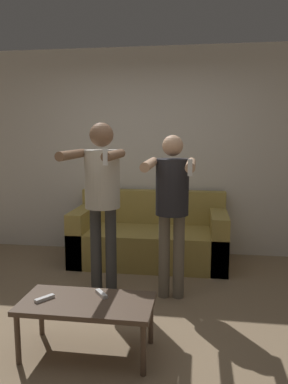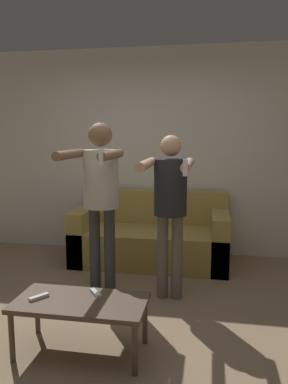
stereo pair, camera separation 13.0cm
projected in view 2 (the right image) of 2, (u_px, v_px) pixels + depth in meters
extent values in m
plane|color=#937A5B|center=(111.00, 323.00, 3.17)|extent=(14.00, 14.00, 0.00)
cube|color=silver|center=(150.00, 152.00, 4.99)|extent=(6.40, 0.06, 2.70)
cube|color=#AD9347|center=(151.00, 246.00, 4.65)|extent=(1.88, 0.87, 0.43)
cube|color=#AD9347|center=(155.00, 207.00, 4.93)|extent=(1.88, 0.16, 0.44)
cube|color=#AD9347|center=(86.00, 234.00, 4.78)|extent=(0.20, 0.87, 0.67)
cube|color=#AD9347|center=(220.00, 240.00, 4.49)|extent=(0.20, 0.87, 0.67)
cylinder|color=#383838|center=(95.00, 250.00, 3.75)|extent=(0.11, 0.11, 0.88)
cylinder|color=#383838|center=(110.00, 251.00, 3.73)|extent=(0.11, 0.11, 0.88)
cylinder|color=beige|center=(101.00, 179.00, 3.63)|extent=(0.34, 0.34, 0.56)
sphere|color=brown|center=(100.00, 135.00, 3.57)|extent=(0.23, 0.23, 0.23)
cylinder|color=brown|center=(70.00, 154.00, 3.32)|extent=(0.08, 0.62, 0.08)
cylinder|color=brown|center=(111.00, 155.00, 3.26)|extent=(0.08, 0.62, 0.08)
cube|color=white|center=(101.00, 157.00, 2.96)|extent=(0.04, 0.03, 0.13)
cylinder|color=#6B6051|center=(162.00, 256.00, 3.64)|extent=(0.11, 0.11, 0.83)
cylinder|color=#6B6051|center=(177.00, 257.00, 3.61)|extent=(0.11, 0.11, 0.83)
cylinder|color=#232328|center=(170.00, 187.00, 3.52)|extent=(0.31, 0.31, 0.53)
sphere|color=tan|center=(171.00, 146.00, 3.46)|extent=(0.20, 0.20, 0.20)
cylinder|color=tan|center=(147.00, 164.00, 3.22)|extent=(0.08, 0.62, 0.08)
cylinder|color=tan|center=(188.00, 165.00, 3.16)|extent=(0.08, 0.62, 0.08)
cube|color=white|center=(185.00, 168.00, 2.86)|extent=(0.04, 0.03, 0.13)
cube|color=brown|center=(80.00, 303.00, 2.71)|extent=(0.96, 0.48, 0.04)
cylinder|color=brown|center=(12.00, 337.00, 2.62)|extent=(0.04, 0.04, 0.37)
cylinder|color=brown|center=(135.00, 350.00, 2.47)|extent=(0.04, 0.04, 0.37)
cylinder|color=brown|center=(37.00, 311.00, 3.01)|extent=(0.04, 0.04, 0.37)
cylinder|color=brown|center=(145.00, 320.00, 2.85)|extent=(0.04, 0.04, 0.37)
cube|color=white|center=(39.00, 297.00, 2.73)|extent=(0.12, 0.14, 0.02)
cube|color=white|center=(96.00, 293.00, 2.80)|extent=(0.12, 0.14, 0.02)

